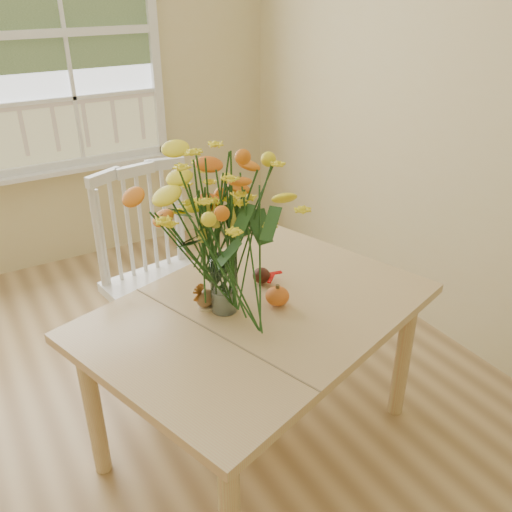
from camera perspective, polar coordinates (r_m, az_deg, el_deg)
floor at (r=2.43m, az=-13.91°, el=-24.21°), size 4.00×4.50×0.01m
dining_table at (r=2.20m, az=0.27°, el=-7.41°), size 1.54×1.29×0.70m
windsor_chair at (r=2.71m, az=-10.53°, el=-1.25°), size 0.55×0.53×1.06m
flower_vase at (r=1.97m, az=-3.58°, el=2.74°), size 0.48×0.48×0.57m
pumpkin at (r=2.15m, az=2.26°, el=-4.33°), size 0.10×0.10×0.07m
turkey_figurine at (r=2.13m, az=-5.30°, el=-4.47°), size 0.10×0.09×0.11m
dark_gourd at (r=2.29m, az=0.57°, el=-2.15°), size 0.13×0.08×0.07m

